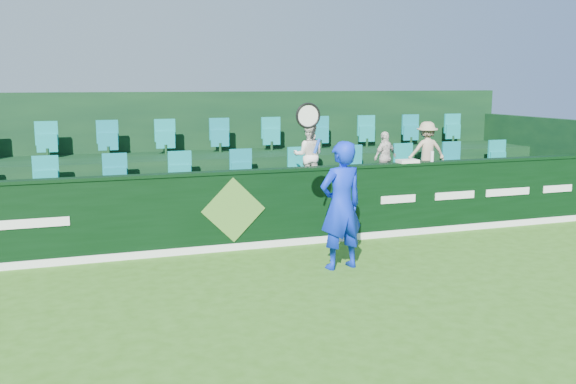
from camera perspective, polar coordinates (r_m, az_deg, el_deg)
name	(u,v)px	position (r m, az deg, el deg)	size (l,w,h in m)	color
ground	(319,335)	(7.40, 2.81, -12.60)	(60.00, 60.00, 0.00)	#336518
sponsor_hoarding	(232,210)	(10.87, -5.00, -1.63)	(16.00, 0.25, 1.35)	black
stand_tier_front	(218,214)	(11.97, -6.27, -1.93)	(16.00, 2.00, 0.80)	black
stand_tier_back	(197,185)	(13.76, -8.05, 0.61)	(16.00, 1.80, 1.30)	black
stand_rear	(193,156)	(14.12, -8.45, 3.15)	(16.00, 4.10, 2.60)	black
seat_row_front	(212,174)	(12.24, -6.75, 1.64)	(13.50, 0.50, 0.60)	#11747F
seat_row_back	(194,139)	(13.94, -8.38, 4.65)	(13.50, 0.50, 0.60)	#11747F
tennis_player	(341,205)	(9.70, 4.71, -1.13)	(1.20, 0.57, 2.58)	#0C29D5
spectator_left	(309,156)	(12.35, 1.85, 3.26)	(0.60, 0.47, 1.24)	white
spectator_middle	(385,157)	(13.03, 8.62, 3.06)	(0.61, 0.25, 1.04)	silver
spectator_right	(426,151)	(13.49, 12.21, 3.56)	(0.79, 0.45, 1.22)	tan
towel	(408,161)	(11.99, 10.59, 2.71)	(0.38, 0.24, 0.06)	white
drinks_bottle	(432,156)	(12.24, 12.69, 3.11)	(0.06, 0.06, 0.20)	silver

